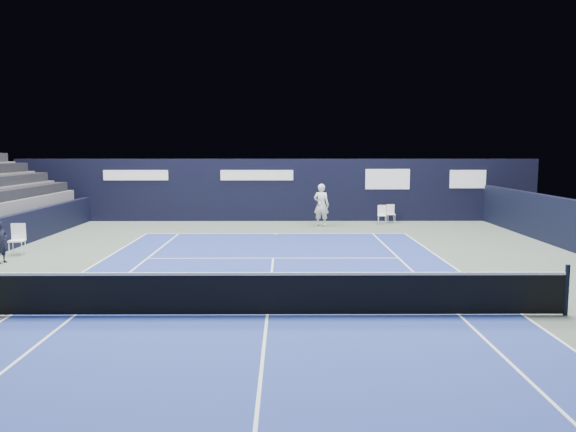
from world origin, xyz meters
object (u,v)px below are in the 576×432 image
(folding_chair_back_a, at_px, (391,210))
(folding_chair_back_b, at_px, (382,213))
(line_judge_chair, at_px, (18,237))
(tennis_player, at_px, (321,205))
(tennis_net, at_px, (267,292))

(folding_chair_back_a, relative_size, folding_chair_back_b, 0.99)
(folding_chair_back_b, height_order, line_judge_chair, line_judge_chair)
(folding_chair_back_b, relative_size, tennis_player, 0.45)
(folding_chair_back_a, xyz_separation_m, tennis_net, (-5.58, -15.66, -0.08))
(tennis_net, bearing_deg, folding_chair_back_b, 71.45)
(folding_chair_back_b, relative_size, tennis_net, 0.07)
(folding_chair_back_a, height_order, tennis_net, tennis_net)
(line_judge_chair, bearing_deg, folding_chair_back_b, 22.51)
(folding_chair_back_b, xyz_separation_m, tennis_net, (-5.06, -15.09, -0.00))
(tennis_net, bearing_deg, line_judge_chair, 140.51)
(folding_chair_back_a, bearing_deg, folding_chair_back_b, -132.55)
(folding_chair_back_b, distance_m, line_judge_chair, 15.87)
(line_judge_chair, bearing_deg, tennis_player, 26.10)
(folding_chair_back_a, height_order, folding_chair_back_b, folding_chair_back_b)
(folding_chair_back_b, height_order, tennis_net, tennis_net)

